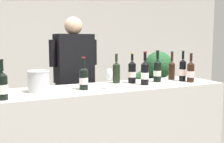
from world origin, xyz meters
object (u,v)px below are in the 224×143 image
Objects in this scene: wine_bottle_4 at (2,86)px; wine_bottle_6 at (116,72)px; wine_bottle_10 at (145,73)px; wine_bottle_3 at (132,72)px; wine_bottle_1 at (172,69)px; potted_shrub at (156,87)px; ice_bucket at (39,81)px; wine_glass at (109,75)px; wine_bottle_5 at (84,78)px; wine_bottle_7 at (191,72)px; wine_bottle_11 at (183,70)px; wine_bottle_9 at (157,70)px; person_server at (74,91)px.

wine_bottle_6 reaches higher than wine_bottle_4.
wine_bottle_3 is at bearing 110.80° from wine_bottle_10.
wine_bottle_1 is 0.93m from potted_shrub.
wine_bottle_6 is 1.56× the size of ice_bucket.
wine_glass is (-0.92, -0.27, 0.01)m from wine_bottle_1.
potted_shrub is (1.47, 0.97, -0.35)m from wine_bottle_5.
ice_bucket is at bearing -169.78° from wine_bottle_6.
wine_bottle_7 is 0.56m from wine_bottle_10.
wine_bottle_4 is 1.59× the size of wine_glass.
wine_bottle_11 is at bearing 1.62° from wine_bottle_5.
wine_bottle_5 is 0.90m from wine_bottle_9.
wine_bottle_1 is 0.19× the size of person_server.
wine_bottle_1 is at bearing 21.53° from wine_bottle_10.
potted_shrub is (1.03, 0.75, -0.37)m from wine_bottle_6.
wine_bottle_1 is at bearing 17.08° from wine_bottle_9.
wine_bottle_10 is at bearing -158.47° from wine_bottle_1.
wine_bottle_11 reaches higher than wine_bottle_3.
wine_glass is 0.16× the size of potted_shrub.
wine_bottle_11 reaches higher than wine_bottle_6.
ice_bucket is (-1.55, -0.12, -0.02)m from wine_bottle_1.
potted_shrub is at bearing 67.42° from wine_bottle_1.
wine_bottle_4 is 1.92m from wine_bottle_7.
wine_glass is at bearing -164.38° from wine_bottle_9.
wine_bottle_7 is 0.19× the size of person_server.
wine_bottle_4 reaches higher than wine_bottle_5.
ice_bucket is 2.11m from potted_shrub.
wine_bottle_10 is 0.20× the size of person_server.
wine_bottle_11 is (1.89, 0.18, 0.01)m from wine_bottle_4.
wine_bottle_1 is 1.62× the size of ice_bucket.
wine_glass is at bearing -148.24° from wine_bottle_3.
wine_bottle_5 is 0.66m from wine_bottle_10.
wine_glass is at bearing -20.31° from wine_bottle_5.
wine_bottle_10 reaches higher than wine_bottle_5.
wine_bottle_4 is 1.90m from wine_bottle_11.
potted_shrub is (0.88, 0.82, -0.36)m from wine_bottle_3.
wine_bottle_10 is at bearing -4.02° from ice_bucket.
wine_bottle_10 is at bearing -153.89° from wine_bottle_9.
wine_bottle_1 is at bearing 104.51° from wine_bottle_7.
wine_bottle_4 is 2.48m from potted_shrub.
person_server is at bearing 97.55° from wine_glass.
person_server reaches higher than wine_glass.
wine_bottle_10 is at bearing -0.86° from wine_bottle_5.
wine_bottle_4 is at bearing -146.06° from ice_bucket.
wine_bottle_5 is 1.18m from wine_bottle_11.
potted_shrub is (0.82, 0.98, -0.37)m from wine_bottle_10.
wine_bottle_3 is 0.17m from wine_bottle_6.
wine_bottle_7 is (1.92, 0.08, 0.00)m from wine_bottle_4.
wine_bottle_6 is at bearing -55.64° from person_server.
person_server is at bearing 50.17° from ice_bucket.
person_server is (0.52, 0.62, -0.24)m from ice_bucket.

